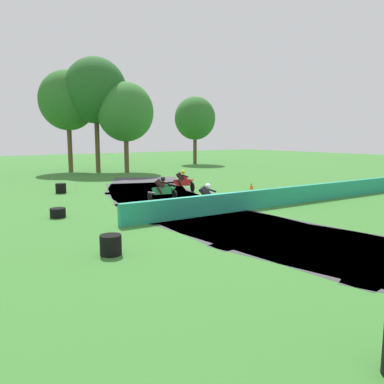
{
  "coord_description": "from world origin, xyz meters",
  "views": [
    {
      "loc": [
        -9.98,
        -13.02,
        3.48
      ],
      "look_at": [
        0.13,
        1.14,
        0.9
      ],
      "focal_mm": 35.41,
      "sensor_mm": 36.0,
      "label": 1
    }
  ],
  "objects_px": {
    "tire_stack_near": "(61,188)",
    "motorcycle_chase_green": "(163,190)",
    "tire_stack_mid_a": "(58,213)",
    "tire_stack_mid_b": "(111,245)",
    "motorcycle_lead_red": "(183,182)",
    "traffic_cone": "(251,186)",
    "motorcycle_trailing_white": "(209,199)"
  },
  "relations": [
    {
      "from": "motorcycle_chase_green",
      "to": "motorcycle_lead_red",
      "type": "bearing_deg",
      "value": 38.66
    },
    {
      "from": "tire_stack_mid_a",
      "to": "tire_stack_mid_b",
      "type": "xyz_separation_m",
      "value": [
        -0.26,
        -6.21,
        0.1
      ]
    },
    {
      "from": "tire_stack_mid_a",
      "to": "traffic_cone",
      "type": "relative_size",
      "value": 1.5
    },
    {
      "from": "motorcycle_chase_green",
      "to": "tire_stack_near",
      "type": "bearing_deg",
      "value": 119.75
    },
    {
      "from": "motorcycle_lead_red",
      "to": "traffic_cone",
      "type": "relative_size",
      "value": 3.88
    },
    {
      "from": "tire_stack_mid_a",
      "to": "traffic_cone",
      "type": "height_order",
      "value": "traffic_cone"
    },
    {
      "from": "tire_stack_mid_b",
      "to": "traffic_cone",
      "type": "height_order",
      "value": "tire_stack_mid_b"
    },
    {
      "from": "motorcycle_lead_red",
      "to": "tire_stack_mid_a",
      "type": "xyz_separation_m",
      "value": [
        -8.55,
        -3.0,
        -0.46
      ]
    },
    {
      "from": "tire_stack_near",
      "to": "traffic_cone",
      "type": "distance_m",
      "value": 12.13
    },
    {
      "from": "motorcycle_lead_red",
      "to": "tire_stack_near",
      "type": "height_order",
      "value": "motorcycle_lead_red"
    },
    {
      "from": "tire_stack_mid_b",
      "to": "traffic_cone",
      "type": "relative_size",
      "value": 1.45
    },
    {
      "from": "tire_stack_mid_b",
      "to": "traffic_cone",
      "type": "distance_m",
      "value": 15.37
    },
    {
      "from": "motorcycle_chase_green",
      "to": "traffic_cone",
      "type": "height_order",
      "value": "motorcycle_chase_green"
    },
    {
      "from": "motorcycle_chase_green",
      "to": "tire_stack_mid_a",
      "type": "relative_size",
      "value": 2.61
    },
    {
      "from": "motorcycle_lead_red",
      "to": "tire_stack_near",
      "type": "bearing_deg",
      "value": 147.68
    },
    {
      "from": "tire_stack_near",
      "to": "tire_stack_mid_b",
      "type": "distance_m",
      "value": 13.45
    },
    {
      "from": "motorcycle_lead_red",
      "to": "traffic_cone",
      "type": "distance_m",
      "value": 4.74
    },
    {
      "from": "motorcycle_chase_green",
      "to": "motorcycle_trailing_white",
      "type": "distance_m",
      "value": 3.72
    },
    {
      "from": "tire_stack_mid_b",
      "to": "traffic_cone",
      "type": "xyz_separation_m",
      "value": [
        13.29,
        7.71,
        -0.08
      ]
    },
    {
      "from": "traffic_cone",
      "to": "motorcycle_chase_green",
      "type": "bearing_deg",
      "value": -174.34
    },
    {
      "from": "motorcycle_lead_red",
      "to": "motorcycle_trailing_white",
      "type": "height_order",
      "value": "motorcycle_lead_red"
    },
    {
      "from": "motorcycle_chase_green",
      "to": "traffic_cone",
      "type": "xyz_separation_m",
      "value": [
        7.25,
        0.72,
        -0.41
      ]
    },
    {
      "from": "motorcycle_trailing_white",
      "to": "tire_stack_mid_a",
      "type": "height_order",
      "value": "motorcycle_trailing_white"
    },
    {
      "from": "motorcycle_trailing_white",
      "to": "traffic_cone",
      "type": "height_order",
      "value": "motorcycle_trailing_white"
    },
    {
      "from": "tire_stack_near",
      "to": "motorcycle_trailing_white",
      "type": "bearing_deg",
      "value": -69.28
    },
    {
      "from": "motorcycle_lead_red",
      "to": "traffic_cone",
      "type": "height_order",
      "value": "motorcycle_lead_red"
    },
    {
      "from": "tire_stack_mid_a",
      "to": "tire_stack_mid_b",
      "type": "distance_m",
      "value": 6.22
    },
    {
      "from": "motorcycle_trailing_white",
      "to": "tire_stack_mid_b",
      "type": "xyz_separation_m",
      "value": [
        -6.24,
        -3.27,
        -0.33
      ]
    },
    {
      "from": "motorcycle_trailing_white",
      "to": "traffic_cone",
      "type": "relative_size",
      "value": 3.87
    },
    {
      "from": "tire_stack_mid_a",
      "to": "motorcycle_chase_green",
      "type": "bearing_deg",
      "value": 7.67
    },
    {
      "from": "motorcycle_trailing_white",
      "to": "traffic_cone",
      "type": "bearing_deg",
      "value": 32.18
    },
    {
      "from": "tire_stack_near",
      "to": "motorcycle_chase_green",
      "type": "bearing_deg",
      "value": -60.25
    }
  ]
}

